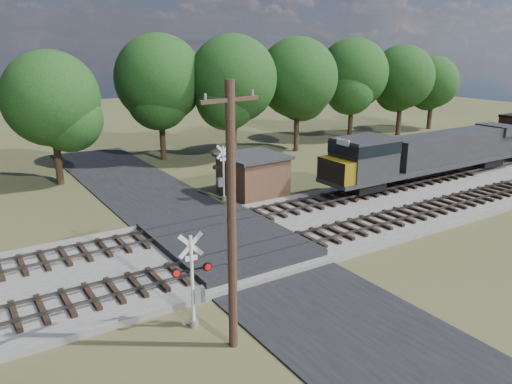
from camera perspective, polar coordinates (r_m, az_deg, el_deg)
ground at (r=27.44m, az=-2.96°, el=-6.52°), size 160.00×160.00×0.00m
ballast_bed at (r=33.47m, az=11.63°, el=-2.24°), size 140.00×10.00×0.30m
road at (r=27.43m, az=-2.96°, el=-6.45°), size 7.00×60.00×0.08m
crossing_panel at (r=27.72m, az=-3.49°, el=-5.58°), size 7.00×9.00×0.62m
track_near at (r=27.34m, az=4.85°, el=-5.71°), size 140.00×2.60×0.33m
track_far at (r=31.18m, az=-0.73°, el=-2.78°), size 140.00×2.60×0.33m
crossing_signal_near at (r=19.87m, az=-7.04°, el=-10.86°), size 1.60×0.37×3.98m
crossing_signal_far at (r=35.23m, az=-3.84°, el=1.65°), size 1.64×0.35×4.06m
utility_pole at (r=17.12m, az=-2.81°, el=-2.65°), size 2.36×0.51×9.70m
equipment_shed at (r=36.70m, az=-0.36°, el=2.01°), size 4.51×4.51×2.99m
treeline at (r=46.04m, az=-8.80°, el=11.98°), size 79.24×11.77×11.79m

